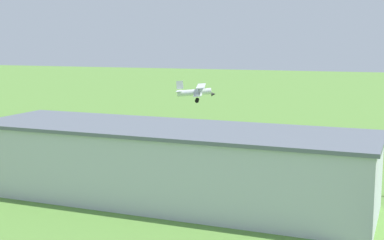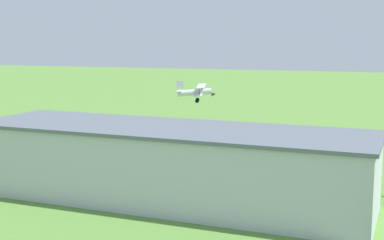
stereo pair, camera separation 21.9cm
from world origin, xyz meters
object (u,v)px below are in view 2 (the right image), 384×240
Objects in this scene: person_watching_takeoff at (363,172)px; biplane at (196,92)px; hangar at (169,164)px; car_black at (39,154)px; person_by_parked_cars at (368,176)px; person_near_hangar_door at (64,151)px; car_orange at (7,149)px; person_crossing_taxiway at (73,154)px.

biplane is at bearing -35.35° from person_watching_takeoff.
hangar is 8.80× the size of car_black.
biplane is 5.37× the size of person_by_parked_cars.
person_watching_takeoff is (-27.07, 19.20, -6.72)m from biplane.
person_by_parked_cars is at bearing 179.78° from person_near_hangar_door.
car_orange is (20.07, 22.12, -6.71)m from biplane.
car_orange is at bearing 11.23° from person_near_hangar_door.
person_by_parked_cars reaches higher than car_black.
person_watching_takeoff is at bearing -139.84° from hangar.
hangar is 9.94× the size of car_orange.
car_black is 2.73× the size of person_watching_takeoff.
car_orange reaches higher than person_crossing_taxiway.
car_orange is 10.28m from person_crossing_taxiway.
person_crossing_taxiway is 37.48m from person_by_parked_cars.
person_by_parked_cars is at bearing -178.39° from person_crossing_taxiway.
person_crossing_taxiway is at bearing 1.61° from person_by_parked_cars.
car_orange is at bearing -9.83° from car_black.
person_watching_takeoff is (0.60, -1.48, 0.02)m from person_by_parked_cars.
car_orange is 2.53× the size of person_crossing_taxiway.
biplane reaches higher than person_near_hangar_door.
biplane is 33.86m from person_watching_takeoff.
person_by_parked_cars is (-18.53, -13.66, -2.92)m from hangar.
car_black is at bearing 50.10° from person_near_hangar_door.
biplane is at bearing -36.77° from person_by_parked_cars.
car_orange reaches higher than car_black.
hangar is at bearing 146.33° from person_crossing_taxiway.
person_near_hangar_door is at bearing -0.22° from person_by_parked_cars.
biplane reaches higher than car_orange.
person_by_parked_cars is 1.59m from person_watching_takeoff.
biplane is 27.96m from car_black.
person_watching_takeoff is at bearing -174.55° from car_black.
hangar is 24.64× the size of person_by_parked_cars.
hangar is 25.19× the size of person_crossing_taxiway.
hangar reaches higher than car_orange.
car_orange is 2.42× the size of person_watching_takeoff.
person_crossing_taxiway is (-10.27, -0.39, -0.05)m from car_orange.
person_near_hangar_door is (21.15, -13.81, -2.85)m from hangar.
person_crossing_taxiway is 0.98× the size of person_by_parked_cars.
car_black is (14.20, 23.14, -6.72)m from biplane.
car_black is at bearing 5.45° from person_watching_takeoff.
car_orange is (5.87, -1.02, 0.01)m from car_black.
car_black is at bearing 170.17° from car_orange.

